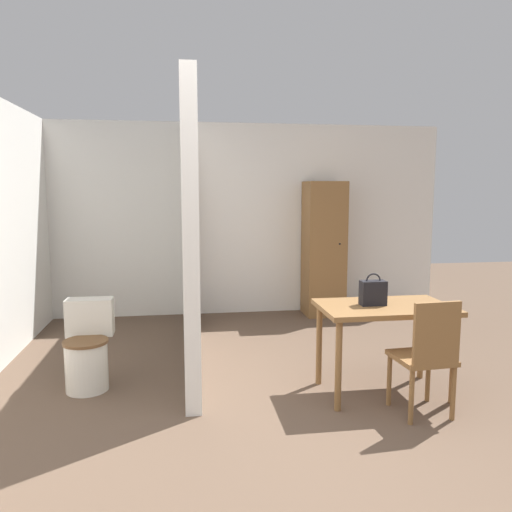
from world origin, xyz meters
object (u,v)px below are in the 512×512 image
object	(u,v)px
dining_table	(384,317)
wooden_chair	(427,354)
handbag	(373,292)
wooden_cabinet	(324,249)
toilet	(88,350)

from	to	relation	value
dining_table	wooden_chair	world-z (taller)	wooden_chair
handbag	wooden_cabinet	distance (m)	2.60
wooden_chair	wooden_cabinet	world-z (taller)	wooden_cabinet
handbag	wooden_cabinet	world-z (taller)	wooden_cabinet
dining_table	handbag	xyz separation A→B (m)	(-0.10, 0.02, 0.20)
toilet	handbag	world-z (taller)	handbag
dining_table	handbag	distance (m)	0.22
wooden_chair	toilet	xyz separation A→B (m)	(-2.52, 0.94, -0.15)
dining_table	toilet	bearing A→B (deg)	168.45
toilet	dining_table	bearing A→B (deg)	-11.55
wooden_chair	wooden_cabinet	xyz separation A→B (m)	(0.11, 3.05, 0.40)
handbag	wooden_cabinet	bearing A→B (deg)	82.40
toilet	wooden_cabinet	world-z (taller)	wooden_cabinet
handbag	wooden_cabinet	xyz separation A→B (m)	(0.34, 2.58, 0.04)
wooden_chair	wooden_cabinet	bearing A→B (deg)	84.05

